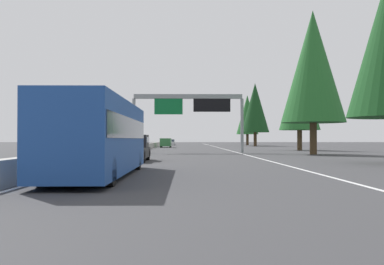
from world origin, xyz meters
The scene contains 15 objects.
ground_plane centered at (60.00, 0.00, 0.00)m, with size 320.00×320.00×0.00m, color #38383A.
median_barrier centered at (80.00, 0.30, 0.45)m, with size 180.00×0.56×0.90m, color #9E9B93.
shoulder_stripe_right centered at (70.00, -11.52, 0.01)m, with size 160.00×0.16×0.01m, color silver.
shoulder_stripe_median centered at (70.00, -0.25, 0.01)m, with size 160.00×0.16×0.01m, color silver.
sign_gantry_overhead centered at (46.58, -6.03, 5.30)m, with size 0.50×12.68×6.66m.
bus_near_right centered at (15.20, -2.04, 1.72)m, with size 11.50×2.55×3.10m.
pickup_far_center centered at (27.93, -1.92, 0.91)m, with size 5.60×2.00×1.86m.
minivan_mid_left centered at (77.77, -1.89, 0.95)m, with size 5.00×1.95×1.69m.
sedan_far_left centered at (108.66, -1.92, 0.68)m, with size 4.40×1.80×1.47m.
oncoming_near centered at (56.80, 6.55, 0.91)m, with size 5.60×2.00×1.86m.
conifer_right_near centered at (40.95, -18.51, 8.91)m, with size 6.45×6.45×14.65m.
conifer_right_mid centered at (57.15, -21.35, 7.77)m, with size 5.62×5.62×12.78m.
conifer_right_far centered at (91.99, -20.72, 8.40)m, with size 6.08×6.08×13.81m.
conifer_right_distant centered at (108.16, -21.29, 7.76)m, with size 5.61×5.61×12.76m.
conifer_left_mid centered at (79.88, 14.40, 6.56)m, with size 4.75×4.75×10.79m.
Camera 1 is at (-3.13, -5.62, 1.56)m, focal length 40.97 mm.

